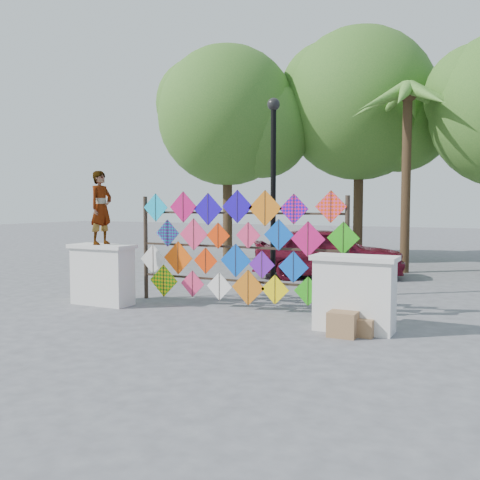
{
  "coord_description": "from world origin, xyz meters",
  "views": [
    {
      "loc": [
        4.9,
        -9.01,
        2.16
      ],
      "look_at": [
        0.17,
        0.6,
        1.41
      ],
      "focal_mm": 40.0,
      "sensor_mm": 36.0,
      "label": 1
    }
  ],
  "objects_px": {
    "kite_rack": "(238,249)",
    "lamppost": "(273,179)",
    "sedan": "(328,252)",
    "vendor_woman": "(101,208)"
  },
  "relations": [
    {
      "from": "kite_rack",
      "to": "lamppost",
      "type": "height_order",
      "value": "lamppost"
    },
    {
      "from": "kite_rack",
      "to": "vendor_woman",
      "type": "bearing_deg",
      "value": -161.39
    },
    {
      "from": "kite_rack",
      "to": "sedan",
      "type": "xyz_separation_m",
      "value": [
        0.32,
        5.16,
        -0.49
      ]
    },
    {
      "from": "vendor_woman",
      "to": "sedan",
      "type": "distance_m",
      "value": 6.96
    },
    {
      "from": "kite_rack",
      "to": "sedan",
      "type": "height_order",
      "value": "kite_rack"
    },
    {
      "from": "kite_rack",
      "to": "vendor_woman",
      "type": "distance_m",
      "value": 3.04
    },
    {
      "from": "kite_rack",
      "to": "lamppost",
      "type": "bearing_deg",
      "value": 79.43
    },
    {
      "from": "vendor_woman",
      "to": "lamppost",
      "type": "xyz_separation_m",
      "value": [
        3.0,
        2.2,
        0.64
      ]
    },
    {
      "from": "vendor_woman",
      "to": "sedan",
      "type": "relative_size",
      "value": 0.36
    },
    {
      "from": "lamppost",
      "to": "vendor_woman",
      "type": "bearing_deg",
      "value": -143.78
    }
  ]
}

